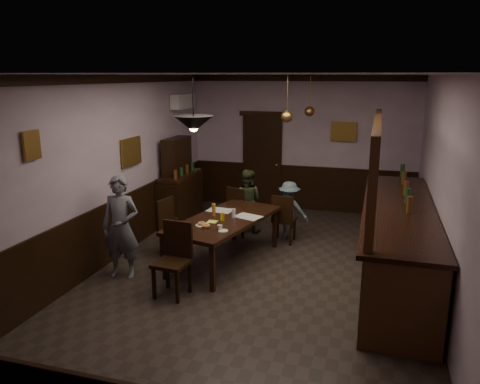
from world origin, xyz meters
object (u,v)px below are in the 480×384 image
at_px(person_seated_right, 289,210).
at_px(chair_side, 171,225).
at_px(chair_far_right, 283,217).
at_px(chair_near, 174,255).
at_px(pendant_iron, 194,124).
at_px(bar_counter, 397,241).
at_px(sideboard, 180,189).
at_px(person_seated_left, 247,201).
at_px(soda_can, 222,217).
at_px(dining_table, 225,222).
at_px(person_standing, 121,227).
at_px(pendant_brass_mid, 287,117).
at_px(chair_far_left, 239,209).
at_px(coffee_cup, 220,227).
at_px(pendant_brass_far, 309,111).

bearing_deg(person_seated_right, chair_side, 37.99).
distance_m(chair_far_right, chair_near, 2.64).
bearing_deg(pendant_iron, bar_counter, 16.73).
height_order(chair_side, sideboard, sideboard).
distance_m(person_seated_left, soda_can, 1.75).
bearing_deg(dining_table, chair_far_right, 56.91).
height_order(chair_far_right, person_standing, person_standing).
relative_size(chair_far_right, pendant_brass_mid, 1.13).
height_order(chair_side, person_seated_left, person_seated_left).
height_order(chair_far_left, chair_near, chair_near).
distance_m(dining_table, coffee_cup, 0.63).
distance_m(person_standing, pendant_brass_mid, 3.31).
height_order(coffee_cup, pendant_brass_far, pendant_brass_far).
relative_size(person_seated_right, bar_counter, 0.26).
distance_m(person_seated_left, coffee_cup, 2.24).
xyz_separation_m(chair_near, chair_side, (-0.64, 1.30, -0.03)).
relative_size(dining_table, person_seated_left, 1.92).
xyz_separation_m(dining_table, pendant_brass_mid, (0.76, 1.12, 1.61)).
bearing_deg(person_seated_left, soda_can, 89.74).
relative_size(chair_near, person_seated_left, 0.83).
xyz_separation_m(chair_far_left, pendant_brass_mid, (0.92, -0.22, 1.78)).
xyz_separation_m(coffee_cup, pendant_brass_far, (0.83, 3.01, 1.50)).
xyz_separation_m(dining_table, bar_counter, (2.65, 0.07, -0.08)).
xyz_separation_m(chair_side, bar_counter, (3.61, 0.06, 0.07)).
bearing_deg(chair_side, person_seated_left, -15.67).
height_order(chair_near, person_seated_right, person_seated_right).
bearing_deg(chair_side, pendant_iron, -123.09).
bearing_deg(person_standing, soda_can, 26.92).
xyz_separation_m(chair_far_left, coffee_cup, (0.29, -1.95, 0.28)).
relative_size(person_seated_right, pendant_iron, 1.41).
bearing_deg(pendant_brass_far, chair_far_left, -136.73).
height_order(chair_far_left, soda_can, chair_far_left).
relative_size(chair_side, pendant_iron, 1.26).
distance_m(chair_side, person_standing, 1.08).
xyz_separation_m(coffee_cup, sideboard, (-1.68, 2.35, -0.09)).
height_order(chair_side, person_standing, person_standing).
bearing_deg(person_standing, pendant_brass_mid, 39.49).
bearing_deg(chair_far_right, chair_side, 35.87).
xyz_separation_m(chair_far_left, soda_can, (0.17, -1.47, 0.29)).
bearing_deg(person_standing, person_seated_left, 58.82).
distance_m(chair_side, pendant_brass_mid, 2.70).
bearing_deg(pendant_brass_mid, sideboard, 165.03).
bearing_deg(coffee_cup, dining_table, 115.16).
relative_size(dining_table, pendant_brass_mid, 2.93).
bearing_deg(chair_far_right, bar_counter, 153.25).
xyz_separation_m(person_seated_right, bar_counter, (1.86, -1.33, 0.06)).
xyz_separation_m(bar_counter, pendant_brass_mid, (-1.89, 1.05, 1.69)).
distance_m(person_seated_right, pendant_brass_mid, 1.77).
xyz_separation_m(person_seated_right, sideboard, (-2.34, 0.33, 0.16)).
xyz_separation_m(person_seated_left, pendant_brass_mid, (0.85, -0.49, 1.68)).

